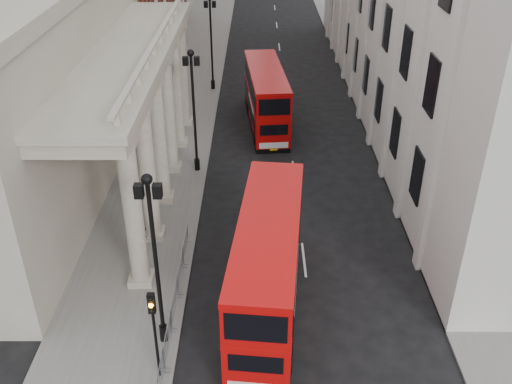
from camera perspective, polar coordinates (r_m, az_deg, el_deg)
sidewalk_west at (r=48.55m, az=-7.63°, el=7.74°), size 6.00×140.00×0.12m
sidewalk_east at (r=49.14m, az=11.98°, el=7.62°), size 3.00×140.00×0.12m
kerb at (r=48.24m, az=-4.13°, el=7.79°), size 0.20×140.00×0.14m
portico_building at (r=37.48m, az=-22.06°, el=8.63°), size 9.00×28.00×12.00m
lamp_post_south at (r=23.26m, az=-10.09°, el=-5.89°), size 1.05×0.44×8.32m
lamp_post_mid at (r=37.25m, az=-6.26°, el=8.77°), size 1.05×0.44×8.32m
lamp_post_north at (r=52.40m, az=-4.51°, el=15.21°), size 1.05×0.44×8.32m
traffic_light at (r=22.84m, az=-10.22°, el=-12.55°), size 0.28×0.33×4.30m
crowd_barriers at (r=24.69m, az=-9.25°, el=-16.34°), size 0.50×18.75×1.10m
bus_near at (r=26.25m, az=1.22°, el=-7.11°), size 3.79×11.38×4.82m
bus_far at (r=45.36m, az=1.01°, el=9.53°), size 3.55×10.80×4.58m
pedestrian_a at (r=31.70m, az=-11.38°, el=-4.06°), size 0.59×0.41×1.53m
pedestrian_b at (r=34.38m, az=-10.79°, el=-0.80°), size 1.00×0.86×1.79m
pedestrian_c at (r=37.96m, az=-10.03°, el=2.45°), size 0.99×0.75×1.82m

